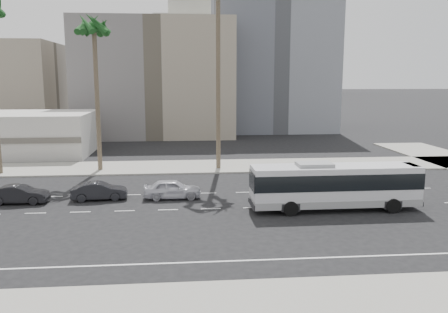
{
  "coord_description": "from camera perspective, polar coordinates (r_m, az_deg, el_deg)",
  "views": [
    {
      "loc": [
        -7.9,
        -31.35,
        9.11
      ],
      "look_at": [
        -4.7,
        4.0,
        3.05
      ],
      "focal_mm": 36.95,
      "sensor_mm": 36.0,
      "label": 1
    }
  ],
  "objects": [
    {
      "name": "midrise_beige_west",
      "position": [
        76.46,
        -8.36,
        9.5
      ],
      "size": [
        24.0,
        18.0,
        18.0
      ],
      "primitive_type": "cube",
      "color": "slate",
      "rests_on": "ground"
    },
    {
      "name": "civic_tower",
      "position": [
        282.98,
        -4.1,
        15.68
      ],
      "size": [
        42.0,
        42.0,
        129.0
      ],
      "color": "beige",
      "rests_on": "ground"
    },
    {
      "name": "car_a",
      "position": [
        35.53,
        -6.4,
        -4.0
      ],
      "size": [
        1.76,
        4.36,
        1.49
      ],
      "primitive_type": "imported",
      "rotation": [
        0.0,
        0.0,
        1.57
      ],
      "color": "#BCBBC4",
      "rests_on": "ground"
    },
    {
      "name": "midrise_beige_far",
      "position": [
        86.75,
        -25.72,
        7.67
      ],
      "size": [
        18.0,
        16.0,
        15.0
      ],
      "primitive_type": "cube",
      "color": "slate",
      "rests_on": "ground"
    },
    {
      "name": "car_c",
      "position": [
        37.11,
        -24.0,
        -4.29
      ],
      "size": [
        1.55,
        4.2,
        1.37
      ],
      "primitive_type": "imported",
      "rotation": [
        0.0,
        0.0,
        1.55
      ],
      "color": "black",
      "rests_on": "ground"
    },
    {
      "name": "sidewalk_north",
      "position": [
        48.36,
        4.33,
        -1.11
      ],
      "size": [
        120.0,
        7.0,
        0.15
      ],
      "primitive_type": "cube",
      "color": "gray",
      "rests_on": "ground"
    },
    {
      "name": "midrise_gray_center",
      "position": [
        84.94,
        5.76,
        12.26
      ],
      "size": [
        20.0,
        20.0,
        26.0
      ],
      "primitive_type": "cube",
      "color": "slate",
      "rests_on": "ground"
    },
    {
      "name": "highrise_right",
      "position": [
        267.91,
        6.47,
        15.17
      ],
      "size": [
        26.0,
        26.0,
        70.0
      ],
      "primitive_type": "cube",
      "color": "slate",
      "rests_on": "ground"
    },
    {
      "name": "car_b",
      "position": [
        36.19,
        -15.15,
        -4.13
      ],
      "size": [
        1.76,
        4.23,
        1.36
      ],
      "primitive_type": "imported",
      "rotation": [
        0.0,
        0.0,
        1.65
      ],
      "color": "black",
      "rests_on": "ground"
    },
    {
      "name": "city_bus",
      "position": [
        33.08,
        13.56,
        -3.42
      ],
      "size": [
        11.72,
        2.87,
        3.36
      ],
      "rotation": [
        0.0,
        0.0,
        0.01
      ],
      "color": "silver",
      "rests_on": "ground"
    },
    {
      "name": "ground",
      "position": [
        33.59,
        8.69,
        -6.17
      ],
      "size": [
        700.0,
        700.0,
        0.0
      ],
      "primitive_type": "plane",
      "color": "black",
      "rests_on": "ground"
    },
    {
      "name": "highrise_far",
      "position": [
        302.31,
        10.05,
        13.5
      ],
      "size": [
        22.0,
        22.0,
        60.0
      ],
      "primitive_type": "cube",
      "color": "slate",
      "rests_on": "ground"
    },
    {
      "name": "palm_mid",
      "position": [
        46.71,
        -15.79,
        14.78
      ],
      "size": [
        4.87,
        4.87,
        15.06
      ],
      "rotation": [
        0.0,
        0.0,
        -0.06
      ],
      "color": "brown",
      "rests_on": "ground"
    }
  ]
}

